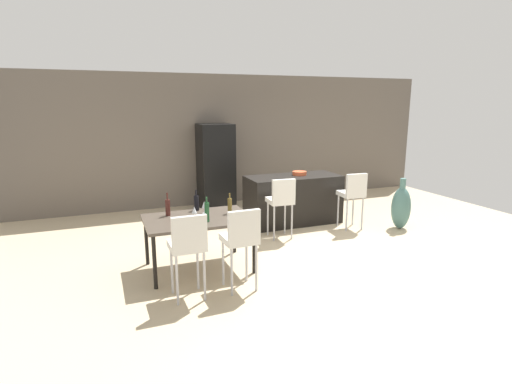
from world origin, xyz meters
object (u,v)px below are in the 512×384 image
dining_chair_near (188,243)px  wine_bottle_middle (196,203)px  floor_vase (401,207)px  wine_bottle_right (168,207)px  wine_bottle_inner (207,212)px  fruit_bowl (299,173)px  dining_table (198,222)px  wine_bottle_far (230,205)px  kitchen_island (293,199)px  dining_chair_far (241,236)px  wine_glass_left (194,210)px  wine_glass_near (204,205)px  refrigerator (216,166)px  bar_chair_left (281,199)px  bar_chair_middle (353,192)px

dining_chair_near → wine_bottle_middle: dining_chair_near is taller
floor_vase → wine_bottle_right: bearing=-177.3°
wine_bottle_inner → fruit_bowl: bearing=38.0°
dining_table → wine_bottle_far: (0.48, 0.06, 0.18)m
dining_table → wine_bottle_right: 0.48m
wine_bottle_right → kitchen_island: bearing=26.1°
wine_bottle_inner → dining_chair_far: bearing=-67.5°
wine_bottle_right → wine_glass_left: 0.43m
wine_glass_near → refrigerator: 3.20m
dining_table → refrigerator: bearing=69.9°
wine_bottle_inner → dining_table: bearing=107.4°
kitchen_island → bar_chair_left: (-0.61, -0.77, 0.24)m
refrigerator → dining_chair_near: bearing=-110.3°
dining_table → wine_bottle_inner: wine_bottle_inner is taller
wine_glass_left → wine_glass_near: (0.20, 0.23, 0.00)m
kitchen_island → refrigerator: refrigerator is taller
wine_bottle_far → wine_glass_left: bearing=-168.7°
wine_bottle_inner → wine_glass_near: bearing=80.7°
wine_glass_near → refrigerator: size_ratio=0.09×
wine_bottle_far → floor_vase: wine_bottle_far is taller
wine_bottle_far → fruit_bowl: wine_bottle_far is taller
wine_glass_left → fruit_bowl: 2.93m
wine_glass_near → floor_vase: 3.81m
kitchen_island → wine_bottle_far: size_ratio=6.18×
wine_bottle_far → dining_chair_far: bearing=-99.5°
wine_bottle_middle → fruit_bowl: bearing=27.2°
bar_chair_left → dining_table: (-1.61, -0.76, -0.02)m
wine_bottle_middle → bar_chair_middle: bearing=7.0°
wine_bottle_inner → fruit_bowl: wine_bottle_inner is taller
dining_table → wine_glass_near: (0.14, 0.19, 0.19)m
fruit_bowl → refrigerator: bearing=126.4°
kitchen_island → bar_chair_left: bearing=-128.5°
wine_glass_left → floor_vase: size_ratio=0.19×
dining_chair_far → wine_bottle_middle: 1.27m
dining_chair_far → wine_glass_left: (-0.39, 0.80, 0.17)m
dining_table → floor_vase: 3.94m
kitchen_island → wine_bottle_right: (-2.59, -1.27, 0.40)m
kitchen_island → refrigerator: (-1.05, 1.68, 0.46)m
bar_chair_left → fruit_bowl: size_ratio=3.86×
bar_chair_left → wine_bottle_inner: wine_bottle_inner is taller
dining_chair_near → refrigerator: refrigerator is taller
kitchen_island → wine_bottle_far: (-1.75, -1.47, 0.39)m
dining_table → dining_chair_near: dining_chair_near is taller
dining_chair_far → refrigerator: size_ratio=0.57×
bar_chair_left → wine_bottle_right: 2.04m
wine_bottle_middle → floor_vase: wine_bottle_middle is taller
bar_chair_middle → wine_bottle_far: (-2.57, -0.70, 0.16)m
bar_chair_middle → wine_bottle_middle: bar_chair_middle is taller
dining_chair_near → wine_bottle_middle: bearing=72.2°
wine_bottle_far → fruit_bowl: 2.43m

